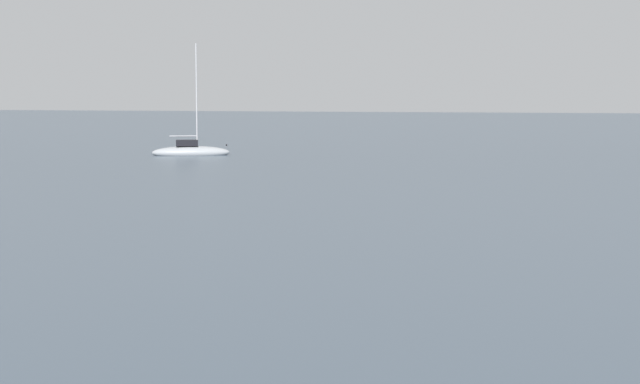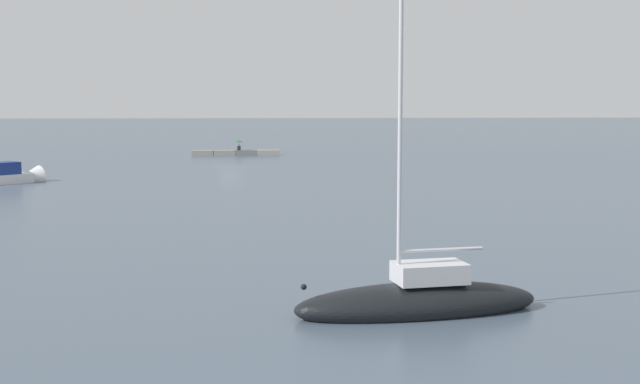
{
  "view_description": "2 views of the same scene",
  "coord_description": "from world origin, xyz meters",
  "px_view_note": "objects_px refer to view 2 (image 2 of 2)",
  "views": [
    {
      "loc": [
        24.17,
        47.83,
        4.49
      ],
      "look_at": [
        -2.11,
        39.16,
        1.77
      ],
      "focal_mm": 54.77,
      "sensor_mm": 36.0,
      "label": 1
    },
    {
      "loc": [
        -2.87,
        87.62,
        6.82
      ],
      "look_at": [
        -6.85,
        34.06,
        0.93
      ],
      "focal_mm": 46.61,
      "sensor_mm": 36.0,
      "label": 2
    }
  ],
  "objects_px": {
    "person_seated_dark_left": "(239,148)",
    "umbrella_open_green": "(239,141)",
    "motorboat_white_near": "(7,178)",
    "sailboat_black_mid": "(418,301)"
  },
  "relations": [
    {
      "from": "person_seated_dark_left",
      "to": "umbrella_open_green",
      "type": "relative_size",
      "value": 0.58
    },
    {
      "from": "umbrella_open_green",
      "to": "motorboat_white_near",
      "type": "relative_size",
      "value": 0.19
    },
    {
      "from": "sailboat_black_mid",
      "to": "motorboat_white_near",
      "type": "xyz_separation_m",
      "value": [
        26.11,
        -44.77,
        0.02
      ]
    },
    {
      "from": "umbrella_open_green",
      "to": "motorboat_white_near",
      "type": "xyz_separation_m",
      "value": [
        18.55,
        34.28,
        -1.36
      ]
    },
    {
      "from": "sailboat_black_mid",
      "to": "umbrella_open_green",
      "type": "bearing_deg",
      "value": -3.47
    },
    {
      "from": "person_seated_dark_left",
      "to": "sailboat_black_mid",
      "type": "bearing_deg",
      "value": 102.33
    },
    {
      "from": "sailboat_black_mid",
      "to": "motorboat_white_near",
      "type": "distance_m",
      "value": 51.83
    },
    {
      "from": "person_seated_dark_left",
      "to": "motorboat_white_near",
      "type": "height_order",
      "value": "motorboat_white_near"
    },
    {
      "from": "umbrella_open_green",
      "to": "sailboat_black_mid",
      "type": "bearing_deg",
      "value": 95.46
    },
    {
      "from": "motorboat_white_near",
      "to": "umbrella_open_green",
      "type": "bearing_deg",
      "value": 108.49
    }
  ]
}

